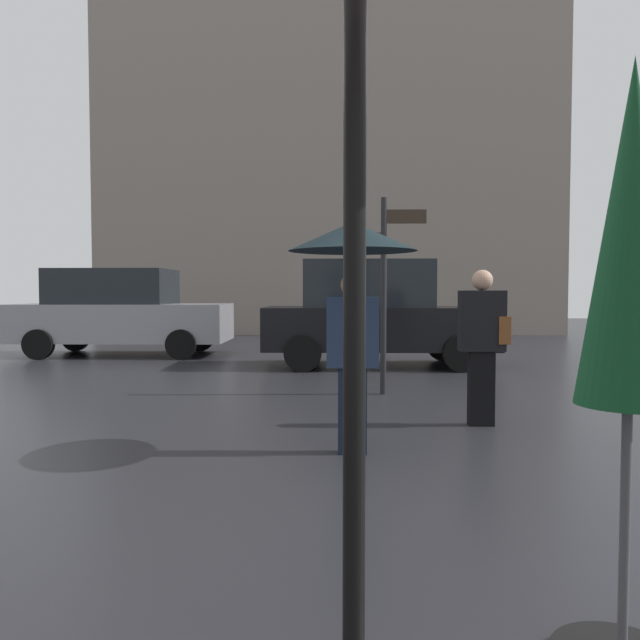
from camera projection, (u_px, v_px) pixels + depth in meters
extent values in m
plane|color=#26262B|center=(317.00, 618.00, 2.56)|extent=(60.00, 60.00, 0.00)
cylinder|color=black|center=(354.00, 295.00, 1.86)|extent=(0.07, 0.07, 2.70)
cylinder|color=#4C4C51|center=(625.00, 532.00, 2.18)|extent=(0.04, 0.04, 0.91)
cone|color=#144C28|center=(631.00, 232.00, 2.13)|extent=(0.36, 0.36, 1.21)
cube|color=black|center=(352.00, 410.00, 5.19)|extent=(0.24, 0.15, 0.73)
cube|color=#1E2D47|center=(352.00, 332.00, 5.16)|extent=(0.44, 0.20, 0.59)
sphere|color=#936B4C|center=(353.00, 285.00, 5.14)|extent=(0.20, 0.20, 0.20)
cylinder|color=black|center=(353.00, 269.00, 5.14)|extent=(0.02, 0.02, 0.30)
cone|color=black|center=(353.00, 237.00, 5.12)|extent=(1.08, 1.08, 0.24)
cube|color=black|center=(481.00, 388.00, 6.28)|extent=(0.25, 0.16, 0.76)
cube|color=black|center=(482.00, 321.00, 6.25)|extent=(0.45, 0.20, 0.62)
sphere|color=tan|center=(482.00, 280.00, 6.23)|extent=(0.21, 0.21, 0.21)
cube|color=brown|center=(502.00, 330.00, 6.25)|extent=(0.12, 0.24, 0.28)
cube|color=black|center=(378.00, 328.00, 11.32)|extent=(4.18, 1.71, 0.77)
cube|color=black|center=(367.00, 284.00, 11.29)|extent=(2.30, 1.58, 0.85)
cylinder|color=black|center=(443.00, 345.00, 12.17)|extent=(0.65, 0.18, 0.65)
cylinder|color=black|center=(462.00, 353.00, 10.46)|extent=(0.65, 0.18, 0.65)
cylinder|color=black|center=(307.00, 344.00, 12.22)|extent=(0.65, 0.18, 0.65)
cylinder|color=black|center=(303.00, 353.00, 10.50)|extent=(0.65, 0.18, 0.65)
cube|color=gray|center=(124.00, 322.00, 13.32)|extent=(4.48, 1.83, 0.80)
cube|color=black|center=(114.00, 287.00, 13.29)|extent=(2.46, 1.68, 0.75)
cylinder|color=black|center=(200.00, 338.00, 14.22)|extent=(0.62, 0.18, 0.62)
cylinder|color=black|center=(181.00, 345.00, 12.40)|extent=(0.62, 0.18, 0.62)
cylinder|color=black|center=(76.00, 338.00, 14.27)|extent=(0.62, 0.18, 0.62)
cylinder|color=black|center=(38.00, 344.00, 12.45)|extent=(0.62, 0.18, 0.62)
cylinder|color=black|center=(383.00, 296.00, 8.15)|extent=(0.08, 0.08, 2.61)
cube|color=#33281E|center=(405.00, 216.00, 8.10)|extent=(0.56, 0.04, 0.18)
cube|color=#33281E|center=(364.00, 239.00, 8.12)|extent=(0.52, 0.04, 0.18)
cube|color=gray|center=(329.00, 148.00, 20.20)|extent=(15.04, 2.08, 12.24)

